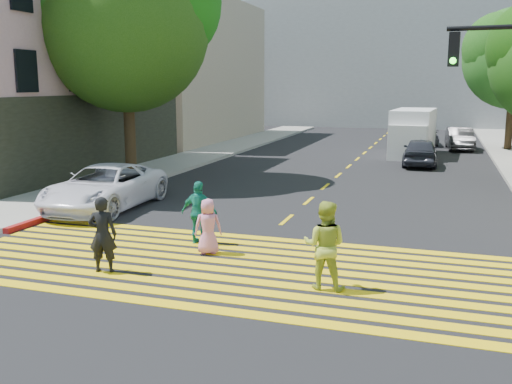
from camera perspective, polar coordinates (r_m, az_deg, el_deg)
The scene contains 17 objects.
ground at distance 11.84m, azimuth -4.56°, elevation -9.27°, with size 120.00×120.00×0.00m, color black.
sidewalk_left at distance 34.94m, azimuth -3.63°, elevation 4.19°, with size 3.00×40.00×0.15m, color gray.
curb_red at distance 20.14m, azimuth -16.24°, elevation -1.05°, with size 0.20×8.00×0.16m, color maroon.
crosswalk at distance 12.96m, azimuth -2.38°, elevation -7.43°, with size 13.40×5.30×0.01m.
lane_line at distance 33.29m, azimuth 10.46°, elevation 3.59°, with size 0.12×34.40×0.01m.
building_left_tan at distance 43.33m, azimuth -10.16°, elevation 11.83°, with size 12.00×16.00×10.00m, color tan.
backdrop_block at distance 58.45m, azimuth 14.11°, elevation 12.34°, with size 30.00×8.00×12.00m, color gray.
tree_left at distance 24.78m, azimuth -12.71°, elevation 16.55°, with size 8.85×8.76×9.88m.
pedestrian_man at distance 12.79m, azimuth -15.09°, elevation -4.13°, with size 0.61×0.40×1.69m, color black.
pedestrian_woman at distance 11.43m, azimuth 6.88°, elevation -5.32°, with size 0.87×0.68×1.80m, color #ACBD39.
pedestrian_child at distance 13.77m, azimuth -4.82°, elevation -3.45°, with size 0.66×0.43×1.36m, color pink.
pedestrian_extra at distance 14.63m, azimuth -5.69°, elevation -2.07°, with size 0.95×0.40×1.63m, color #177F6D.
white_sedan at distance 19.32m, azimuth -14.88°, elevation 0.47°, with size 2.39×5.19×1.44m, color white.
dark_car_near at distance 29.85m, azimuth 16.11°, elevation 3.89°, with size 1.66×4.13×1.41m, color #20222A.
silver_car at distance 40.37m, azimuth 16.54°, elevation 5.40°, with size 1.68×4.13×1.20m, color gray.
dark_car_parked at distance 37.98m, azimuth 19.70°, elevation 5.04°, with size 1.46×4.18×1.38m, color black.
white_van at distance 33.79m, azimuth 15.39°, elevation 5.61°, with size 2.42×5.70×2.63m.
Camera 1 is at (4.31, -10.26, 4.04)m, focal length 40.00 mm.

